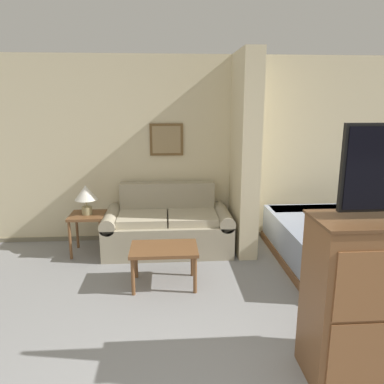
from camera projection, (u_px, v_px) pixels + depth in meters
The scene contains 8 objects.
wall_back at pixel (180, 151), 5.34m from camera, with size 7.61×0.16×2.60m.
wall_partition_pillar at pixel (244, 155), 4.91m from camera, with size 0.24×0.88×2.60m.
couch at pixel (168, 227), 5.09m from camera, with size 1.70×0.84×0.87m.
coffee_table at pixel (164, 252), 4.06m from camera, with size 0.73×0.49×0.44m.
side_table at pixel (88, 221), 4.93m from camera, with size 0.45×0.45×0.54m.
table_lamp at pixel (86, 194), 4.84m from camera, with size 0.29×0.29×0.39m.
bed at pixel (350, 243), 4.68m from camera, with size 1.76×1.97×0.51m.
backpack at pixel (369, 207), 4.48m from camera, with size 0.27×0.24×0.46m.
Camera 1 is at (-0.19, -1.64, 1.97)m, focal length 35.00 mm.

